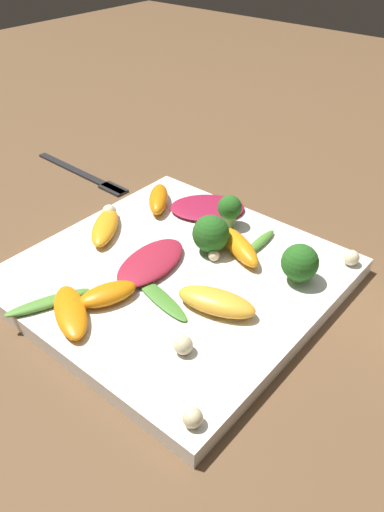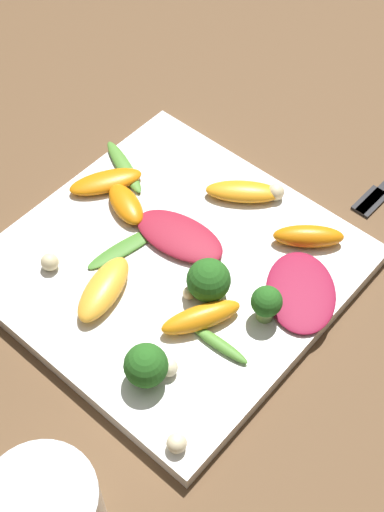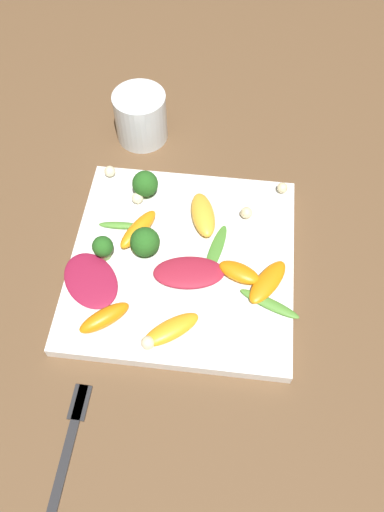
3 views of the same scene
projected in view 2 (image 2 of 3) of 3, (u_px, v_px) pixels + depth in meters
ground_plane at (173, 272)px, 0.70m from camera, size 2.40×2.40×0.00m
plate at (173, 267)px, 0.69m from camera, size 0.30×0.30×0.02m
radicchio_leaf_0 at (301, 292)px, 0.66m from camera, size 0.11×0.11×0.01m
radicchio_leaf_1 at (179, 236)px, 0.70m from camera, size 0.10×0.06×0.01m
orange_segment_0 at (308, 236)px, 0.69m from camera, size 0.07×0.06×0.02m
orange_segment_1 at (106, 182)px, 0.74m from camera, size 0.06×0.08×0.01m
orange_segment_2 at (104, 289)px, 0.65m from camera, size 0.05×0.08×0.02m
orange_segment_3 at (126, 204)px, 0.72m from camera, size 0.06×0.05×0.02m
orange_segment_4 at (244, 192)px, 0.73m from camera, size 0.08×0.07×0.02m
orange_segment_5 at (201, 317)px, 0.64m from camera, size 0.06×0.08×0.02m
broccoli_floret_0 at (266, 303)px, 0.63m from camera, size 0.03×0.03×0.04m
broccoli_floret_1 at (146, 366)px, 0.59m from camera, size 0.04×0.04×0.04m
broccoli_floret_2 at (209, 280)px, 0.65m from camera, size 0.04×0.04×0.04m
arugula_sprig_0 at (219, 344)px, 0.63m from camera, size 0.06×0.01×0.01m
arugula_sprig_1 at (126, 247)px, 0.69m from camera, size 0.04×0.09×0.00m
arugula_sprig_2 at (124, 166)px, 0.76m from camera, size 0.08×0.05×0.01m
macadamia_nut_1 at (177, 443)px, 0.57m from camera, size 0.02×0.02×0.02m
macadamia_nut_2 at (50, 262)px, 0.67m from camera, size 0.02×0.02×0.02m
macadamia_nut_3 at (276, 192)px, 0.73m from camera, size 0.02×0.02×0.02m
macadamia_nut_4 at (168, 367)px, 0.61m from camera, size 0.02×0.02×0.02m
macadamia_nut_5 at (189, 293)px, 0.66m from camera, size 0.01×0.01×0.01m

